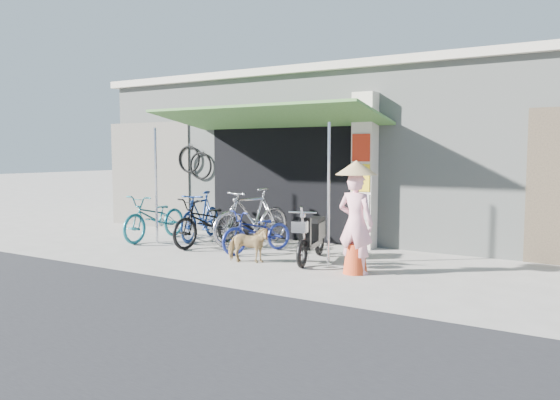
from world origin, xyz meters
The scene contains 13 objects.
ground centered at (0.00, 0.00, 0.00)m, with size 80.00×80.00×0.00m, color #A49E94.
bicycle_shop centered at (0.00, 5.09, 1.83)m, with size 12.30×5.30×3.66m.
shop_pillar centered at (0.85, 2.45, 1.50)m, with size 0.42×0.44×3.00m.
awning centered at (-0.90, 1.63, 2.51)m, with size 4.60×1.88×2.72m.
neighbour_left centered at (-5.00, 2.59, 1.30)m, with size 2.60×0.06×2.60m, color #6B665B.
bike_teal centered at (-3.31, 1.03, 0.49)m, with size 0.64×1.85×0.97m, color #196872.
bike_blue centered at (-2.52, 1.57, 0.51)m, with size 0.48×1.71×1.03m, color navy.
bike_black centered at (-1.92, 1.06, 0.48)m, with size 0.64×1.84×0.97m, color black.
bike_silver centered at (-1.20, 1.57, 0.57)m, with size 0.54×1.91×1.15m, color #A6A6AB.
bike_navy centered at (-0.65, 0.94, 0.40)m, with size 0.53×1.53×0.80m, color navy.
street_dog centered at (-0.27, 0.07, 0.31)m, with size 0.33×0.73×0.62m, color tan.
moped centered at (0.58, 0.77, 0.42)m, with size 0.58×1.60×0.92m.
nun centered at (1.60, 0.25, 0.86)m, with size 0.64×0.64×1.74m.
Camera 1 is at (4.89, -7.43, 1.86)m, focal length 35.00 mm.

